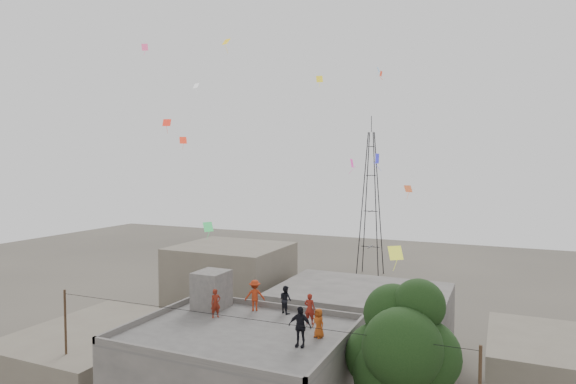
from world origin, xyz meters
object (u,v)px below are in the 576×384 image
tree (401,351)px  transmission_tower (371,204)px  stair_head_box (212,290)px  person_dark_adult (300,326)px  person_red_adult (310,309)px

tree → transmission_tower: bearing=106.1°
stair_head_box → tree: 10.80m
stair_head_box → tree: (10.57, -2.00, -1.00)m
tree → person_dark_adult: bearing=-163.6°
stair_head_box → person_red_adult: size_ratio=1.34×
stair_head_box → transmission_tower: (-0.80, 37.40, 1.97)m
transmission_tower → person_dark_adult: 41.31m
stair_head_box → transmission_tower: size_ratio=0.10×
person_red_adult → person_dark_adult: 3.01m
transmission_tower → person_red_adult: bearing=-80.0°
tree → transmission_tower: transmission_tower is taller
person_red_adult → transmission_tower: bearing=-81.8°
transmission_tower → person_red_adult: transmission_tower is taller
tree → person_red_adult: (-4.74, 1.74, 0.74)m
person_dark_adult → tree: bearing=13.2°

